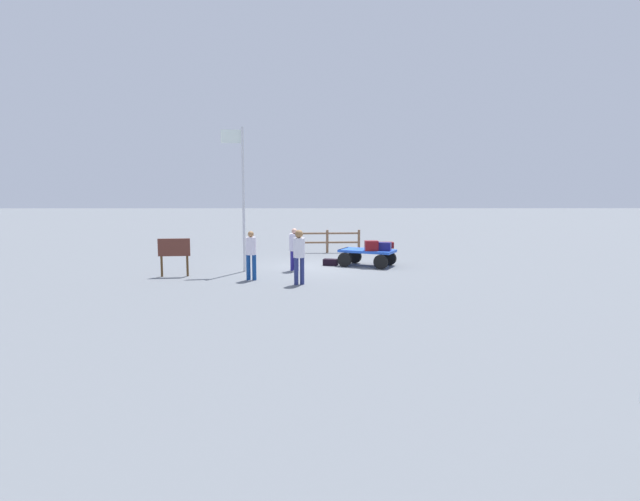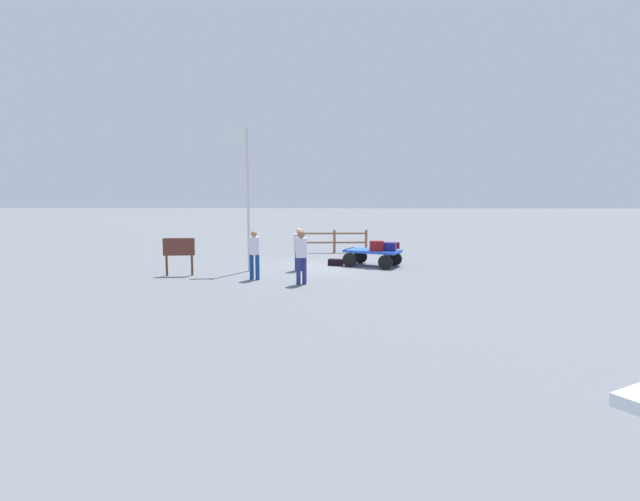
{
  "view_description": "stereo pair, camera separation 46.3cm",
  "coord_description": "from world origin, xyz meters",
  "views": [
    {
      "loc": [
        0.11,
        20.22,
        3.08
      ],
      "look_at": [
        0.04,
        6.0,
        1.36
      ],
      "focal_mm": 29.05,
      "sensor_mm": 36.0,
      "label": 1
    },
    {
      "loc": [
        -0.36,
        20.21,
        3.08
      ],
      "look_at": [
        0.04,
        6.0,
        1.36
      ],
      "focal_mm": 29.05,
      "sensor_mm": 36.0,
      "label": 2
    }
  ],
  "objects": [
    {
      "name": "luggage_cart",
      "position": [
        -1.85,
        -0.14,
        0.48
      ],
      "size": [
        2.38,
        1.99,
        0.66
      ],
      "color": "blue",
      "rests_on": "ground"
    },
    {
      "name": "worker_supervisor",
      "position": [
        2.34,
        3.01,
        0.97
      ],
      "size": [
        0.36,
        0.36,
        1.66
      ],
      "color": "navy",
      "rests_on": "ground"
    },
    {
      "name": "worker_lead",
      "position": [
        0.7,
        3.84,
        1.06
      ],
      "size": [
        0.48,
        0.48,
        1.76
      ],
      "color": "navy",
      "rests_on": "ground"
    },
    {
      "name": "signboard",
      "position": [
        5.12,
        2.28,
        0.91
      ],
      "size": [
        1.1,
        0.18,
        1.34
      ],
      "color": "#4C3319",
      "rests_on": "ground"
    },
    {
      "name": "suitcase_tan",
      "position": [
        -2.67,
        -0.64,
        0.78
      ],
      "size": [
        0.62,
        0.36,
        0.25
      ],
      "color": "maroon",
      "rests_on": "luggage_cart"
    },
    {
      "name": "worker_trailing",
      "position": [
        0.97,
        1.03,
        0.94
      ],
      "size": [
        0.51,
        0.51,
        1.59
      ],
      "color": "navy",
      "rests_on": "ground"
    },
    {
      "name": "flagpole",
      "position": [
        2.89,
        1.16,
        3.03
      ],
      "size": [
        0.83,
        0.17,
        5.28
      ],
      "color": "silver",
      "rests_on": "ground"
    },
    {
      "name": "suitcase_maroon",
      "position": [
        -2.5,
        0.22,
        0.82
      ],
      "size": [
        0.58,
        0.47,
        0.32
      ],
      "color": "#141458",
      "rests_on": "luggage_cart"
    },
    {
      "name": "wooden_fence",
      "position": [
        -0.36,
        -4.44,
        0.62
      ],
      "size": [
        3.17,
        0.28,
        1.1
      ],
      "color": "brown",
      "rests_on": "ground"
    },
    {
      "name": "ground_plane",
      "position": [
        0.0,
        0.0,
        0.0
      ],
      "size": [
        120.0,
        120.0,
        0.0
      ],
      "primitive_type": "plane",
      "color": "slate"
    },
    {
      "name": "suitcase_navy",
      "position": [
        -1.99,
        0.25,
        0.85
      ],
      "size": [
        0.52,
        0.34,
        0.39
      ],
      "color": "maroon",
      "rests_on": "luggage_cart"
    },
    {
      "name": "suitcase_olive",
      "position": [
        -0.42,
        -0.3,
        0.13
      ],
      "size": [
        0.64,
        0.48,
        0.26
      ],
      "color": "black",
      "rests_on": "ground"
    }
  ]
}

